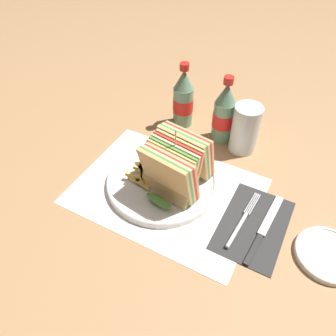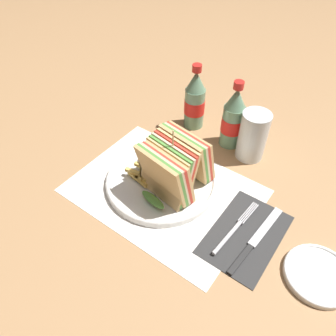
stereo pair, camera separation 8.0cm
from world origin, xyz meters
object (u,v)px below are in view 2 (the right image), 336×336
knife (256,240)px  coke_bottle_near (195,101)px  side_saucer (318,275)px  plate_main (163,181)px  fork (232,232)px  glass_near (253,136)px  club_sandwich (174,166)px  coke_bottle_far (233,119)px

knife → coke_bottle_near: size_ratio=1.07×
coke_bottle_near → side_saucer: (0.47, -0.27, -0.08)m
coke_bottle_near → plate_main: bearing=-73.6°
coke_bottle_near → side_saucer: size_ratio=1.45×
plate_main → side_saucer: plate_main is taller
fork → glass_near: bearing=112.9°
club_sandwich → glass_near: size_ratio=1.40×
coke_bottle_far → plate_main: bearing=-103.3°
glass_near → side_saucer: glass_near is taller
club_sandwich → coke_bottle_near: (-0.10, 0.25, 0.00)m
coke_bottle_near → coke_bottle_far: same height
plate_main → fork: plate_main is taller
club_sandwich → knife: club_sandwich is taller
club_sandwich → plate_main: bearing=179.0°
coke_bottle_far → glass_near: (0.07, -0.01, -0.02)m
fork → coke_bottle_near: bearing=139.6°
club_sandwich → fork: club_sandwich is taller
side_saucer → knife: bearing=179.6°
coke_bottle_far → side_saucer: bearing=-37.1°
coke_bottle_near → side_saucer: coke_bottle_near is taller
fork → glass_near: 0.27m
fork → knife: bearing=20.2°
coke_bottle_far → glass_near: 0.07m
coke_bottle_far → club_sandwich: bearing=-95.9°
fork → glass_near: (-0.09, 0.25, 0.06)m
glass_near → plate_main: bearing=-119.0°
club_sandwich → coke_bottle_far: bearing=84.1°
club_sandwich → glass_near: 0.24m
fork → side_saucer: bearing=8.4°
coke_bottle_near → coke_bottle_far: size_ratio=1.00×
plate_main → coke_bottle_near: bearing=106.4°
side_saucer → coke_bottle_near: bearing=150.2°
knife → coke_bottle_far: 0.33m
knife → coke_bottle_far: size_ratio=1.07×
fork → coke_bottle_far: size_ratio=0.89×
coke_bottle_far → side_saucer: size_ratio=1.45×
club_sandwich → glass_near: club_sandwich is taller
coke_bottle_near → fork: bearing=-44.7°
coke_bottle_near → glass_near: size_ratio=1.44×
fork → glass_near: size_ratio=1.28×
glass_near → coke_bottle_far: bearing=168.3°
coke_bottle_far → side_saucer: (0.34, -0.26, -0.08)m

